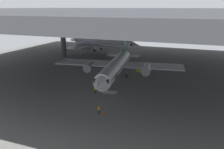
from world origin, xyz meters
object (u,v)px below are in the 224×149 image
Objects in this scene: crew_worker_near_nose at (99,109)px; crew_worker_by_stairs at (95,89)px; airplane_distant at (102,43)px; traffic_cone_orange at (105,113)px; boarding_stairs at (109,89)px; baggage_tug at (139,70)px; airplane_main at (116,66)px.

crew_worker_by_stairs reaches higher than crew_worker_near_nose.
airplane_distant reaches higher than traffic_cone_orange.
airplane_distant is (-22.51, 52.53, 2.36)m from crew_worker_near_nose.
boarding_stairs is at bearing 102.64° from crew_worker_near_nose.
airplane_distant reaches higher than baggage_tug.
crew_worker_by_stairs reaches higher than traffic_cone_orange.
airplane_distant is (-20.25, 42.43, 2.56)m from boarding_stairs.
boarding_stairs is 2.77× the size of crew_worker_near_nose.
airplane_main is 20.22× the size of crew_worker_by_stairs.
crew_worker_near_nose is 57.20m from airplane_distant.
traffic_cone_orange is 0.26× the size of baggage_tug.
baggage_tug is at bearing 93.70° from traffic_cone_orange.
crew_worker_near_nose reaches higher than traffic_cone_orange.
crew_worker_near_nose is at bearing -77.36° from boarding_stairs.
crew_worker_by_stairs is at bearing -101.12° from baggage_tug.
traffic_cone_orange is (3.22, -9.64, -0.42)m from boarding_stairs.
boarding_stairs reaches higher than traffic_cone_orange.
airplane_distant reaches higher than crew_worker_by_stairs.
boarding_stairs is 10.35m from crew_worker_near_nose.
airplane_main is at bearing 105.42° from traffic_cone_orange.
crew_worker_near_nose is at bearing -154.02° from traffic_cone_orange.
airplane_main is 10.93m from crew_worker_by_stairs.
airplane_distant is (-17.90, 44.10, 2.34)m from crew_worker_by_stairs.
airplane_main is at bearing -111.31° from baggage_tug.
baggage_tug is (-0.81, 27.74, -0.39)m from crew_worker_near_nose.
crew_worker_near_nose is 2.68× the size of traffic_cone_orange.
airplane_main reaches higher than crew_worker_near_nose.
traffic_cone_orange is 27.34m from baggage_tug.
traffic_cone_orange is at bearing -71.53° from boarding_stairs.
airplane_main is 20.45× the size of crew_worker_near_nose.
airplane_distant is 14.54× the size of baggage_tug.
airplane_distant is at bearing 114.26° from traffic_cone_orange.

